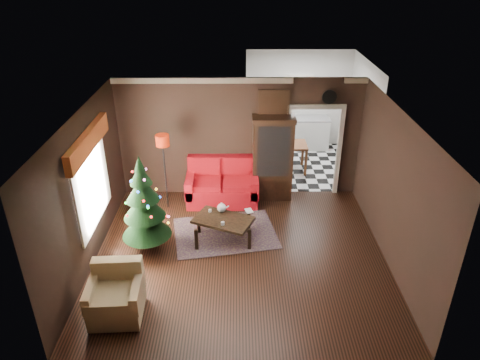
{
  "coord_description": "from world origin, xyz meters",
  "views": [
    {
      "loc": [
        -0.05,
        -6.89,
        5.19
      ],
      "look_at": [
        0.0,
        0.9,
        1.15
      ],
      "focal_mm": 33.08,
      "sensor_mm": 36.0,
      "label": 1
    }
  ],
  "objects_px": {
    "curio_cabinet": "(272,160)",
    "armchair": "(115,293)",
    "coffee_table": "(223,229)",
    "teapot": "(222,208)",
    "wall_clock": "(329,97)",
    "kitchen_table": "(292,157)",
    "loveseat": "(222,182)",
    "floor_lamp": "(165,174)",
    "christmas_tree": "(144,203)"
  },
  "relations": [
    {
      "from": "teapot",
      "to": "loveseat",
      "type": "bearing_deg",
      "value": 91.19
    },
    {
      "from": "curio_cabinet",
      "to": "kitchen_table",
      "type": "xyz_separation_m",
      "value": [
        0.65,
        1.43,
        -0.57
      ]
    },
    {
      "from": "wall_clock",
      "to": "kitchen_table",
      "type": "xyz_separation_m",
      "value": [
        -0.55,
        1.25,
        -2.0
      ]
    },
    {
      "from": "curio_cabinet",
      "to": "armchair",
      "type": "bearing_deg",
      "value": -125.1
    },
    {
      "from": "armchair",
      "to": "wall_clock",
      "type": "xyz_separation_m",
      "value": [
        3.91,
        4.04,
        1.92
      ]
    },
    {
      "from": "kitchen_table",
      "to": "loveseat",
      "type": "bearing_deg",
      "value": -137.49
    },
    {
      "from": "floor_lamp",
      "to": "christmas_tree",
      "type": "distance_m",
      "value": 1.64
    },
    {
      "from": "curio_cabinet",
      "to": "wall_clock",
      "type": "xyz_separation_m",
      "value": [
        1.2,
        0.18,
        1.43
      ]
    },
    {
      "from": "coffee_table",
      "to": "christmas_tree",
      "type": "bearing_deg",
      "value": -168.86
    },
    {
      "from": "coffee_table",
      "to": "wall_clock",
      "type": "height_order",
      "value": "wall_clock"
    },
    {
      "from": "wall_clock",
      "to": "kitchen_table",
      "type": "bearing_deg",
      "value": 113.75
    },
    {
      "from": "loveseat",
      "to": "wall_clock",
      "type": "height_order",
      "value": "wall_clock"
    },
    {
      "from": "coffee_table",
      "to": "wall_clock",
      "type": "distance_m",
      "value": 3.69
    },
    {
      "from": "coffee_table",
      "to": "armchair",
      "type": "bearing_deg",
      "value": -128.3
    },
    {
      "from": "coffee_table",
      "to": "wall_clock",
      "type": "bearing_deg",
      "value": 40.89
    },
    {
      "from": "armchair",
      "to": "teapot",
      "type": "distance_m",
      "value": 2.82
    },
    {
      "from": "curio_cabinet",
      "to": "armchair",
      "type": "relative_size",
      "value": 2.23
    },
    {
      "from": "loveseat",
      "to": "wall_clock",
      "type": "distance_m",
      "value": 3.04
    },
    {
      "from": "kitchen_table",
      "to": "curio_cabinet",
      "type": "bearing_deg",
      "value": -114.44
    },
    {
      "from": "floor_lamp",
      "to": "teapot",
      "type": "height_order",
      "value": "floor_lamp"
    },
    {
      "from": "kitchen_table",
      "to": "teapot",
      "type": "bearing_deg",
      "value": -120.91
    },
    {
      "from": "coffee_table",
      "to": "kitchen_table",
      "type": "height_order",
      "value": "kitchen_table"
    },
    {
      "from": "armchair",
      "to": "kitchen_table",
      "type": "xyz_separation_m",
      "value": [
        3.36,
        5.29,
        -0.09
      ]
    },
    {
      "from": "loveseat",
      "to": "floor_lamp",
      "type": "distance_m",
      "value": 1.31
    },
    {
      "from": "curio_cabinet",
      "to": "teapot",
      "type": "height_order",
      "value": "curio_cabinet"
    },
    {
      "from": "floor_lamp",
      "to": "wall_clock",
      "type": "bearing_deg",
      "value": 10.18
    },
    {
      "from": "wall_clock",
      "to": "kitchen_table",
      "type": "distance_m",
      "value": 2.43
    },
    {
      "from": "floor_lamp",
      "to": "coffee_table",
      "type": "xyz_separation_m",
      "value": [
        1.3,
        -1.33,
        -0.57
      ]
    },
    {
      "from": "curio_cabinet",
      "to": "floor_lamp",
      "type": "relative_size",
      "value": 1.03
    },
    {
      "from": "christmas_tree",
      "to": "armchair",
      "type": "relative_size",
      "value": 2.1
    },
    {
      "from": "curio_cabinet",
      "to": "floor_lamp",
      "type": "bearing_deg",
      "value": -169.0
    },
    {
      "from": "loveseat",
      "to": "coffee_table",
      "type": "distance_m",
      "value": 1.6
    },
    {
      "from": "coffee_table",
      "to": "teapot",
      "type": "height_order",
      "value": "teapot"
    },
    {
      "from": "loveseat",
      "to": "curio_cabinet",
      "type": "xyz_separation_m",
      "value": [
        1.15,
        0.22,
        0.45
      ]
    },
    {
      "from": "curio_cabinet",
      "to": "wall_clock",
      "type": "relative_size",
      "value": 5.94
    },
    {
      "from": "armchair",
      "to": "floor_lamp",
      "type": "bearing_deg",
      "value": 81.77
    },
    {
      "from": "coffee_table",
      "to": "kitchen_table",
      "type": "relative_size",
      "value": 1.49
    },
    {
      "from": "loveseat",
      "to": "armchair",
      "type": "relative_size",
      "value": 2.0
    },
    {
      "from": "floor_lamp",
      "to": "armchair",
      "type": "relative_size",
      "value": 2.17
    },
    {
      "from": "curio_cabinet",
      "to": "armchair",
      "type": "xyz_separation_m",
      "value": [
        -2.71,
        -3.86,
        -0.49
      ]
    },
    {
      "from": "loveseat",
      "to": "curio_cabinet",
      "type": "relative_size",
      "value": 0.89
    },
    {
      "from": "curio_cabinet",
      "to": "coffee_table",
      "type": "height_order",
      "value": "curio_cabinet"
    },
    {
      "from": "curio_cabinet",
      "to": "coffee_table",
      "type": "relative_size",
      "value": 1.7
    },
    {
      "from": "curio_cabinet",
      "to": "coffee_table",
      "type": "bearing_deg",
      "value": -121.1
    },
    {
      "from": "teapot",
      "to": "curio_cabinet",
      "type": "bearing_deg",
      "value": 53.75
    },
    {
      "from": "curio_cabinet",
      "to": "floor_lamp",
      "type": "height_order",
      "value": "curio_cabinet"
    },
    {
      "from": "curio_cabinet",
      "to": "kitchen_table",
      "type": "distance_m",
      "value": 1.67
    },
    {
      "from": "loveseat",
      "to": "curio_cabinet",
      "type": "height_order",
      "value": "curio_cabinet"
    },
    {
      "from": "floor_lamp",
      "to": "christmas_tree",
      "type": "xyz_separation_m",
      "value": [
        -0.15,
        -1.62,
        0.22
      ]
    },
    {
      "from": "floor_lamp",
      "to": "teapot",
      "type": "bearing_deg",
      "value": -40.11
    }
  ]
}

